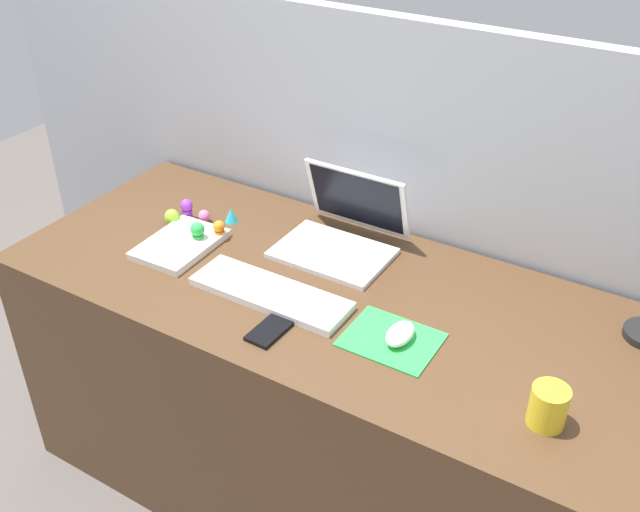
{
  "coord_description": "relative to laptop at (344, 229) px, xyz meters",
  "views": [
    {
      "loc": [
        0.75,
        -1.28,
        1.8
      ],
      "look_at": [
        -0.03,
        0.0,
        0.83
      ],
      "focal_mm": 40.84,
      "sensor_mm": 36.0,
      "label": 1
    }
  ],
  "objects": [
    {
      "name": "ground_plane",
      "position": [
        0.08,
        -0.2,
        -0.79
      ],
      "size": [
        6.0,
        6.0,
        0.0
      ],
      "primitive_type": "plane",
      "color": "#59514C"
    },
    {
      "name": "back_wall",
      "position": [
        0.08,
        0.19,
        -0.13
      ],
      "size": [
        2.91,
        0.05,
        1.32
      ],
      "primitive_type": "cube",
      "color": "#B2B7C1",
      "rests_on": "ground_plane"
    },
    {
      "name": "desk",
      "position": [
        0.08,
        -0.2,
        -0.42
      ],
      "size": [
        1.71,
        0.7,
        0.74
      ],
      "primitive_type": "cube",
      "color": "#4C331E",
      "rests_on": "ground_plane"
    },
    {
      "name": "laptop",
      "position": [
        0.0,
        0.0,
        0.0
      ],
      "size": [
        0.3,
        0.27,
        0.21
      ],
      "color": "white",
      "rests_on": "desk"
    },
    {
      "name": "keyboard",
      "position": [
        -0.03,
        -0.3,
        -0.04
      ],
      "size": [
        0.41,
        0.13,
        0.02
      ],
      "primitive_type": "cube",
      "color": "white",
      "rests_on": "desk"
    },
    {
      "name": "mousepad",
      "position": [
        0.3,
        -0.3,
        -0.05
      ],
      "size": [
        0.21,
        0.17,
        0.0
      ],
      "primitive_type": "cube",
      "color": "green",
      "rests_on": "desk"
    },
    {
      "name": "mouse",
      "position": [
        0.31,
        -0.29,
        -0.03
      ],
      "size": [
        0.06,
        0.1,
        0.03
      ],
      "primitive_type": "ellipsoid",
      "color": "white",
      "rests_on": "mousepad"
    },
    {
      "name": "cell_phone",
      "position": [
        0.04,
        -0.41,
        -0.05
      ],
      "size": [
        0.07,
        0.13,
        0.01
      ],
      "primitive_type": "cube",
      "rotation": [
        0.0,
        0.0,
        -0.04
      ],
      "color": "black",
      "rests_on": "desk"
    },
    {
      "name": "notebook_pad",
      "position": [
        -0.37,
        -0.24,
        -0.04
      ],
      "size": [
        0.18,
        0.24,
        0.02
      ],
      "primitive_type": "cube",
      "rotation": [
        0.0,
        0.0,
        0.03
      ],
      "color": "silver",
      "rests_on": "desk"
    },
    {
      "name": "coffee_mug",
      "position": [
        0.67,
        -0.37,
        -0.01
      ],
      "size": [
        0.07,
        0.07,
        0.09
      ],
      "primitive_type": "cylinder",
      "color": "yellow",
      "rests_on": "desk"
    },
    {
      "name": "toy_figurine_cyan",
      "position": [
        -0.34,
        -0.06,
        -0.03
      ],
      "size": [
        0.04,
        0.04,
        0.04
      ],
      "primitive_type": "cone",
      "color": "#28B7CC",
      "rests_on": "desk"
    },
    {
      "name": "toy_figurine_lime",
      "position": [
        -0.48,
        -0.16,
        -0.03
      ],
      "size": [
        0.04,
        0.04,
        0.05
      ],
      "primitive_type": "ellipsoid",
      "color": "#8CDB33",
      "rests_on": "desk"
    },
    {
      "name": "toy_figurine_pink",
      "position": [
        -0.41,
        -0.1,
        -0.03
      ],
      "size": [
        0.03,
        0.03,
        0.04
      ],
      "primitive_type": "ellipsoid",
      "color": "pink",
      "rests_on": "desk"
    },
    {
      "name": "toy_figurine_orange",
      "position": [
        -0.31,
        -0.15,
        -0.02
      ],
      "size": [
        0.03,
        0.03,
        0.06
      ],
      "color": "orange",
      "rests_on": "desk"
    },
    {
      "name": "toy_figurine_purple",
      "position": [
        -0.46,
        -0.11,
        -0.02
      ],
      "size": [
        0.04,
        0.04,
        0.06
      ],
      "color": "purple",
      "rests_on": "desk"
    },
    {
      "name": "toy_figurine_green",
      "position": [
        -0.34,
        -0.2,
        -0.02
      ],
      "size": [
        0.04,
        0.04,
        0.07
      ],
      "color": "green",
      "rests_on": "desk"
    }
  ]
}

